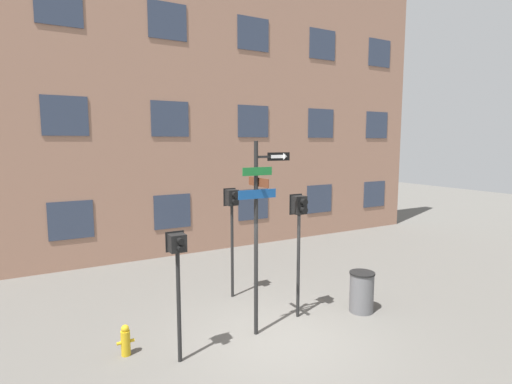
{
  "coord_description": "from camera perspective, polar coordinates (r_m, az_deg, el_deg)",
  "views": [
    {
      "loc": [
        -4.44,
        -6.88,
        4.22
      ],
      "look_at": [
        -0.32,
        0.45,
        3.18
      ],
      "focal_mm": 28.0,
      "sensor_mm": 36.0,
      "label": 1
    }
  ],
  "objects": [
    {
      "name": "street_sign_pole",
      "position": [
        8.6,
        0.41,
        -4.09
      ],
      "size": [
        1.29,
        0.83,
        4.26
      ],
      "color": "black",
      "rests_on": "ground_plane"
    },
    {
      "name": "ground_plane",
      "position": [
        9.21,
        3.28,
        -20.22
      ],
      "size": [
        60.0,
        60.0,
        0.0
      ],
      "primitive_type": "plane",
      "color": "#595651"
    },
    {
      "name": "trash_bin",
      "position": [
        10.62,
        14.85,
        -13.62
      ],
      "size": [
        0.63,
        0.63,
        1.02
      ],
      "color": "#59595B",
      "rests_on": "ground_plane"
    },
    {
      "name": "pedestrian_signal_across",
      "position": [
        10.76,
        -3.44,
        -3.03
      ],
      "size": [
        0.36,
        0.4,
        3.0
      ],
      "color": "black",
      "rests_on": "ground_plane"
    },
    {
      "name": "pedestrian_signal_left",
      "position": [
        7.77,
        -11.11,
        -9.88
      ],
      "size": [
        0.36,
        0.4,
        2.55
      ],
      "color": "black",
      "rests_on": "ground_plane"
    },
    {
      "name": "fire_hydrant",
      "position": [
        8.86,
        -18.14,
        -19.52
      ],
      "size": [
        0.34,
        0.18,
        0.63
      ],
      "color": "gold",
      "rests_on": "ground_plane"
    },
    {
      "name": "pedestrian_signal_right",
      "position": [
        9.54,
        6.18,
        -4.35
      ],
      "size": [
        0.35,
        0.4,
        3.0
      ],
      "color": "black",
      "rests_on": "ground_plane"
    },
    {
      "name": "building_facade",
      "position": [
        15.4,
        -12.71,
        16.39
      ],
      "size": [
        24.0,
        0.63,
        13.52
      ],
      "color": "#936B56",
      "rests_on": "ground_plane"
    }
  ]
}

